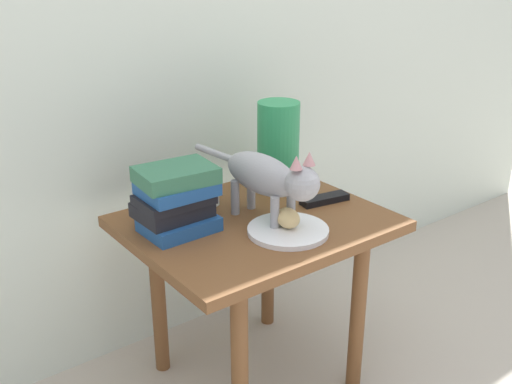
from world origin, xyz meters
TOP-DOWN VIEW (x-y plane):
  - ground_plane at (0.00, 0.00)m, footprint 6.00×6.00m
  - side_table at (0.00, 0.00)m, footprint 0.69×0.56m
  - plate at (0.01, -0.12)m, footprint 0.22×0.22m
  - bread_roll at (0.02, -0.11)m, footprint 0.08×0.09m
  - cat at (0.01, -0.04)m, footprint 0.11×0.48m
  - book_stack at (-0.21, 0.07)m, footprint 0.21×0.17m
  - green_vase at (0.20, 0.15)m, footprint 0.13×0.13m
  - candle_jar at (-0.05, 0.17)m, footprint 0.07×0.07m
  - tv_remote at (0.23, -0.03)m, footprint 0.16×0.07m

SIDE VIEW (x-z plane):
  - ground_plane at x=0.00m, z-range 0.00..0.00m
  - side_table at x=0.00m, z-range 0.18..0.72m
  - plate at x=0.01m, z-range 0.53..0.55m
  - tv_remote at x=0.23m, z-range 0.53..0.55m
  - candle_jar at x=-0.05m, z-range 0.53..0.61m
  - bread_roll at x=0.02m, z-range 0.55..0.60m
  - book_stack at x=-0.21m, z-range 0.54..0.71m
  - cat at x=0.01m, z-range 0.55..0.78m
  - green_vase at x=0.20m, z-range 0.53..0.81m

